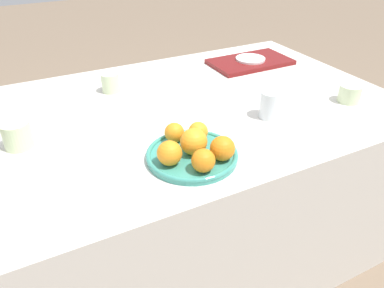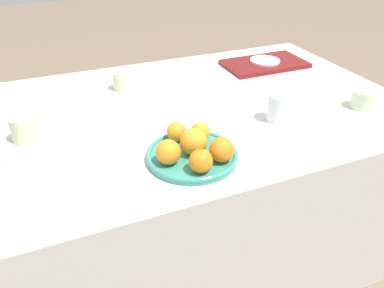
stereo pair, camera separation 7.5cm
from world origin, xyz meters
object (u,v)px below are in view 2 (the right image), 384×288
(orange_1, at_px, (201,161))
(serving_tray, at_px, (265,64))
(orange_3, at_px, (176,132))
(cup_1, at_px, (25,128))
(cup_2, at_px, (122,80))
(cup_0, at_px, (362,99))
(side_plate, at_px, (265,61))
(water_glass, at_px, (278,108))
(fruit_platter, at_px, (192,155))
(orange_2, at_px, (168,152))
(orange_0, at_px, (194,142))
(orange_5, at_px, (222,150))
(orange_4, at_px, (200,132))

(orange_1, height_order, serving_tray, orange_1)
(orange_3, bearing_deg, cup_1, 153.41)
(cup_2, bearing_deg, cup_0, -33.08)
(serving_tray, relative_size, side_plate, 2.72)
(orange_3, relative_size, cup_1, 0.70)
(water_glass, distance_m, serving_tray, 0.54)
(cup_2, bearing_deg, cup_1, -143.75)
(orange_3, distance_m, side_plate, 0.80)
(fruit_platter, bearing_deg, side_plate, 43.67)
(orange_1, height_order, orange_2, orange_2)
(serving_tray, height_order, cup_1, cup_1)
(orange_0, height_order, cup_2, orange_0)
(fruit_platter, xyz_separation_m, orange_0, (0.01, 0.00, 0.04))
(orange_2, xyz_separation_m, water_glass, (0.44, 0.12, -0.00))
(fruit_platter, distance_m, serving_tray, 0.85)
(orange_3, relative_size, orange_5, 0.85)
(cup_1, height_order, cup_2, cup_1)
(cup_0, bearing_deg, orange_5, -168.23)
(water_glass, height_order, side_plate, water_glass)
(orange_2, xyz_separation_m, orange_4, (0.13, 0.08, -0.01))
(side_plate, bearing_deg, orange_5, -130.25)
(orange_1, distance_m, orange_2, 0.10)
(fruit_platter, distance_m, orange_0, 0.04)
(cup_1, bearing_deg, orange_2, -41.13)
(orange_0, distance_m, orange_1, 0.09)
(orange_5, bearing_deg, orange_4, 95.50)
(water_glass, bearing_deg, fruit_platter, -163.63)
(orange_5, relative_size, cup_2, 0.95)
(serving_tray, bearing_deg, orange_2, -138.97)
(orange_5, distance_m, water_glass, 0.34)
(orange_4, relative_size, orange_5, 0.85)
(orange_3, height_order, cup_1, cup_1)
(orange_0, relative_size, orange_1, 1.20)
(orange_5, bearing_deg, orange_3, 117.71)
(fruit_platter, distance_m, orange_5, 0.10)
(orange_1, bearing_deg, side_plate, 47.17)
(orange_2, xyz_separation_m, serving_tray, (0.69, 0.60, -0.04))
(water_glass, bearing_deg, orange_1, -152.51)
(cup_0, bearing_deg, fruit_platter, -174.26)
(orange_2, relative_size, side_plate, 0.51)
(orange_1, distance_m, side_plate, 0.92)
(orange_5, bearing_deg, cup_1, 144.25)
(orange_0, relative_size, orange_3, 1.30)
(orange_0, height_order, cup_1, orange_0)
(orange_2, distance_m, cup_1, 0.49)
(orange_5, bearing_deg, orange_2, 161.88)
(fruit_platter, height_order, orange_5, orange_5)
(orange_2, relative_size, orange_4, 1.17)
(cup_0, xyz_separation_m, cup_2, (-0.78, 0.51, 0.01))
(orange_2, relative_size, cup_0, 0.87)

